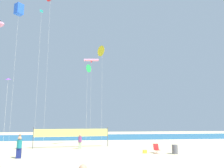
# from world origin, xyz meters

# --- Properties ---
(ground_plane) EXTENTS (120.00, 120.00, 0.00)m
(ground_plane) POSITION_xyz_m (0.00, 0.00, 0.00)
(ground_plane) COLOR beige
(ocean_band) EXTENTS (120.00, 20.00, 0.01)m
(ocean_band) POSITION_xyz_m (0.00, 32.82, 0.00)
(ocean_band) COLOR #1E6B99
(ocean_band) RESTS_ON ground
(beachgoer_teal_shirt) EXTENTS (0.41, 0.41, 1.80)m
(beachgoer_teal_shirt) POSITION_xyz_m (-7.08, 3.88, 0.96)
(beachgoer_teal_shirt) COLOR navy
(beachgoer_teal_shirt) RESTS_ON ground
(beachgoer_plum_shirt) EXTENTS (0.38, 0.38, 1.67)m
(beachgoer_plum_shirt) POSITION_xyz_m (-1.99, 10.10, 0.89)
(beachgoer_plum_shirt) COLOR #99B28C
(beachgoer_plum_shirt) RESTS_ON ground
(beachgoer_navy_shirt) EXTENTS (0.37, 0.37, 1.61)m
(beachgoer_navy_shirt) POSITION_xyz_m (-8.79, 11.15, 0.86)
(beachgoer_navy_shirt) COLOR gold
(beachgoer_navy_shirt) RESTS_ON ground
(folding_beach_chair) EXTENTS (0.52, 0.65, 0.89)m
(folding_beach_chair) POSITION_xyz_m (5.36, 5.30, 0.47)
(folding_beach_chair) COLOR red
(folding_beach_chair) RESTS_ON ground
(trash_barrel) EXTENTS (0.55, 0.55, 0.85)m
(trash_barrel) POSITION_xyz_m (6.92, 4.56, 0.42)
(trash_barrel) COLOR #595960
(trash_barrel) RESTS_ON ground
(volleyball_net) EXTENTS (8.94, 1.26, 2.40)m
(volleyball_net) POSITION_xyz_m (-2.92, 11.90, 1.64)
(volleyball_net) COLOR #4C4C51
(volleyball_net) RESTS_ON ground
(beach_handbag) EXTENTS (0.38, 0.19, 0.31)m
(beach_handbag) POSITION_xyz_m (4.23, 5.46, 0.15)
(beach_handbag) COLOR gold
(beach_handbag) RESTS_ON ground
(kite_green_delta) EXTENTS (0.99, 1.06, 10.40)m
(kite_green_delta) POSITION_xyz_m (-1.22, 12.19, 9.87)
(kite_green_delta) COLOR silver
(kite_green_delta) RESTS_ON ground
(kite_pink_tube) EXTENTS (2.32, 0.68, 12.74)m
(kite_pink_tube) POSITION_xyz_m (-0.45, 17.46, 12.51)
(kite_pink_tube) COLOR silver
(kite_pink_tube) RESTS_ON ground
(kite_violet_diamond) EXTENTS (0.55, 0.56, 6.58)m
(kite_violet_diamond) POSITION_xyz_m (-8.07, 2.80, 6.34)
(kite_violet_diamond) COLOR silver
(kite_violet_diamond) RESTS_ON ground
(kite_yellow_delta) EXTENTS (1.18, 1.51, 13.33)m
(kite_yellow_delta) POSITION_xyz_m (0.77, 12.95, 12.56)
(kite_yellow_delta) COLOR silver
(kite_yellow_delta) RESTS_ON ground
(kite_blue_box) EXTENTS (1.15, 1.15, 16.85)m
(kite_blue_box) POSITION_xyz_m (-9.54, 9.68, 16.18)
(kite_blue_box) COLOR silver
(kite_blue_box) RESTS_ON ground
(kite_cyan_diamond) EXTENTS (0.57, 0.57, 16.36)m
(kite_cyan_diamond) POSITION_xyz_m (-6.94, 9.73, 15.22)
(kite_cyan_diamond) COLOR silver
(kite_cyan_diamond) RESTS_ON ground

